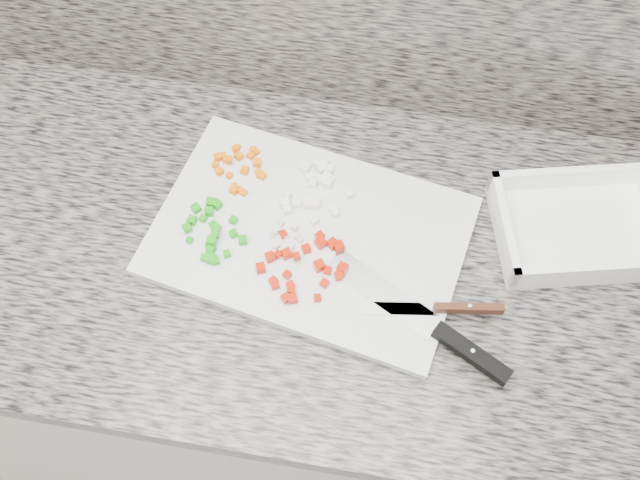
# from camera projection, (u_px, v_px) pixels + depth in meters

# --- Properties ---
(cabinet) EXTENTS (3.92, 0.62, 0.86)m
(cabinet) POSITION_uv_depth(u_px,v_px,m) (273.00, 346.00, 1.51)
(cabinet) COLOR silver
(cabinet) RESTS_ON ground
(countertop) EXTENTS (3.96, 0.64, 0.04)m
(countertop) POSITION_uv_depth(u_px,v_px,m) (256.00, 245.00, 1.12)
(countertop) COLOR #656059
(countertop) RESTS_ON cabinet
(cutting_board) EXTENTS (0.52, 0.39, 0.02)m
(cutting_board) POSITION_uv_depth(u_px,v_px,m) (309.00, 236.00, 1.09)
(cutting_board) COLOR silver
(cutting_board) RESTS_ON countertop
(carrot_pile) EXTENTS (0.09, 0.09, 0.02)m
(carrot_pile) POSITION_uv_depth(u_px,v_px,m) (238.00, 167.00, 1.14)
(carrot_pile) COLOR orange
(carrot_pile) RESTS_ON cutting_board
(onion_pile) EXTENTS (0.11, 0.12, 0.01)m
(onion_pile) POSITION_uv_depth(u_px,v_px,m) (315.00, 188.00, 1.12)
(onion_pile) COLOR white
(onion_pile) RESTS_ON cutting_board
(green_pepper_pile) EXTENTS (0.11, 0.11, 0.02)m
(green_pepper_pile) POSITION_uv_depth(u_px,v_px,m) (212.00, 232.00, 1.08)
(green_pepper_pile) COLOR #189B0E
(green_pepper_pile) RESTS_ON cutting_board
(red_pepper_pile) EXTENTS (0.14, 0.13, 0.02)m
(red_pepper_pile) POSITION_uv_depth(u_px,v_px,m) (306.00, 266.00, 1.05)
(red_pepper_pile) COLOR #BB1702
(red_pepper_pile) RESTS_ON cutting_board
(garlic_pile) EXTENTS (0.06, 0.06, 0.01)m
(garlic_pile) POSITION_uv_depth(u_px,v_px,m) (284.00, 236.00, 1.08)
(garlic_pile) COLOR beige
(garlic_pile) RESTS_ON cutting_board
(chef_knife) EXTENTS (0.28, 0.17, 0.02)m
(chef_knife) POSITION_uv_depth(u_px,v_px,m) (440.00, 332.00, 1.00)
(chef_knife) COLOR #B8BABF
(chef_knife) RESTS_ON cutting_board
(paring_knife) EXTENTS (0.20, 0.04, 0.02)m
(paring_knife) POSITION_uv_depth(u_px,v_px,m) (451.00, 309.00, 1.02)
(paring_knife) COLOR #B8BABF
(paring_knife) RESTS_ON cutting_board
(tray) EXTENTS (0.28, 0.23, 0.05)m
(tray) POSITION_uv_depth(u_px,v_px,m) (578.00, 228.00, 1.09)
(tray) COLOR white
(tray) RESTS_ON countertop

